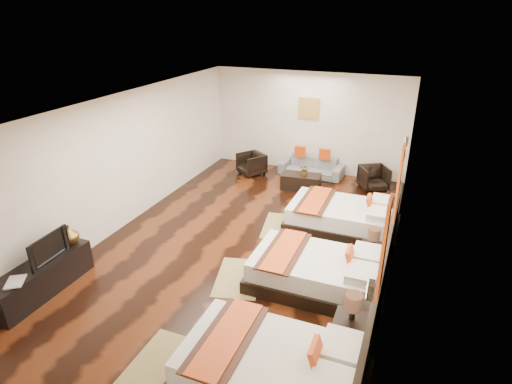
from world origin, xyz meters
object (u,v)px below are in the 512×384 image
at_px(book, 6,283).
at_px(armchair_right, 374,178).
at_px(nightstand_b, 371,255).
at_px(armchair_left, 251,164).
at_px(tv_console, 42,278).
at_px(sofa, 311,167).
at_px(bed_near, 274,369).
at_px(table_plant, 305,170).
at_px(figurine, 69,234).
at_px(coffee_table, 301,182).
at_px(nightstand_a, 350,330).
at_px(bed_far, 344,217).
at_px(tv, 45,247).
at_px(bed_mid, 319,272).

relative_size(book, armchair_right, 0.50).
distance_m(nightstand_b, armchair_left, 5.21).
height_order(tv_console, sofa, tv_console).
distance_m(bed_near, table_plant, 6.34).
relative_size(sofa, table_plant, 6.16).
height_order(figurine, coffee_table, figurine).
relative_size(nightstand_a, coffee_table, 0.90).
xyz_separation_m(nightstand_a, sofa, (-2.19, 6.22, -0.06)).
distance_m(tv_console, armchair_left, 6.40).
bearing_deg(armchair_left, bed_far, -2.44).
xyz_separation_m(nightstand_b, tv, (-4.89, -2.56, 0.50)).
bearing_deg(nightstand_b, tv, -152.35).
xyz_separation_m(nightstand_b, table_plant, (-2.10, 3.06, 0.26)).
relative_size(tv_console, book, 5.25).
relative_size(tv_console, tv, 2.21).
xyz_separation_m(bed_far, book, (-4.20, -4.59, 0.27)).
height_order(bed_mid, nightstand_b, bed_mid).
height_order(tv_console, figurine, figurine).
xyz_separation_m(tv, sofa, (2.70, 6.68, -0.53)).
xyz_separation_m(nightstand_a, figurine, (-4.95, 0.09, 0.41)).
height_order(nightstand_a, nightstand_b, nightstand_a).
bearing_deg(figurine, sofa, 65.83).
bearing_deg(sofa, figurine, -111.08).
distance_m(bed_near, tv_console, 4.22).
distance_m(nightstand_b, tv_console, 5.65).
bearing_deg(nightstand_b, sofa, 118.07).
height_order(tv_console, coffee_table, tv_console).
height_order(bed_near, armchair_right, bed_near).
xyz_separation_m(bed_near, coffee_table, (-1.45, 6.19, -0.10)).
distance_m(bed_near, sofa, 7.39).
xyz_separation_m(nightstand_a, book, (-4.95, -1.21, 0.25)).
bearing_deg(book, sofa, 69.67).
height_order(tv, armchair_left, tv).
relative_size(bed_near, tv_console, 1.27).
bearing_deg(tv, bed_near, -100.67).
distance_m(bed_mid, sofa, 5.20).
height_order(figurine, armchair_right, figurine).
xyz_separation_m(armchair_right, coffee_table, (-1.75, -0.69, -0.11)).
bearing_deg(armchair_right, armchair_left, 152.90).
bearing_deg(armchair_right, figurine, -158.12).
distance_m(tv_console, coffee_table, 6.41).
height_order(bed_mid, figurine, figurine).
distance_m(book, figurine, 1.31).
bearing_deg(bed_mid, coffee_table, 110.12).
bearing_deg(nightstand_b, bed_far, 120.31).
bearing_deg(tv_console, armchair_right, 55.20).
distance_m(tv_console, armchair_right, 7.89).
bearing_deg(nightstand_a, bed_near, -126.15).
relative_size(bed_far, table_plant, 7.91).
bearing_deg(bed_mid, bed_far, 89.99).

